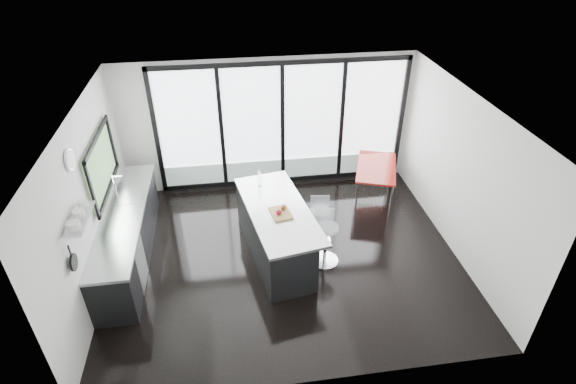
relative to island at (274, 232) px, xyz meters
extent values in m
cube|color=black|center=(0.17, -0.10, -0.49)|extent=(6.00, 5.00, 0.00)
cube|color=white|center=(0.17, -0.10, 2.31)|extent=(6.00, 5.00, 0.00)
cube|color=silver|center=(0.17, 2.40, 0.91)|extent=(6.00, 0.00, 2.80)
cube|color=white|center=(0.47, 2.37, 0.91)|extent=(5.00, 0.02, 2.50)
cube|color=gray|center=(0.47, 2.33, -0.12)|extent=(5.00, 0.02, 0.44)
cube|color=black|center=(-0.78, 2.33, 0.91)|extent=(0.08, 0.04, 2.50)
cube|color=black|center=(0.47, 2.33, 0.91)|extent=(0.08, 0.04, 2.50)
cube|color=black|center=(1.72, 2.33, 0.91)|extent=(0.08, 0.04, 2.50)
cube|color=silver|center=(0.17, -2.60, 0.91)|extent=(6.00, 0.00, 2.80)
cube|color=silver|center=(-2.83, -0.10, 0.91)|extent=(0.00, 5.00, 2.80)
cube|color=#5B8252|center=(-2.80, 0.80, 1.11)|extent=(0.02, 1.60, 0.90)
cube|color=#AAADAF|center=(-2.70, -0.95, 1.26)|extent=(0.25, 0.80, 0.03)
cylinder|color=white|center=(-2.80, -0.40, 1.86)|extent=(0.04, 0.30, 0.30)
cylinder|color=black|center=(-2.77, -1.35, 0.86)|extent=(0.03, 0.24, 0.24)
cube|color=silver|center=(3.17, -0.10, 0.91)|extent=(0.00, 5.00, 2.80)
cube|color=black|center=(-2.50, 0.30, -0.05)|extent=(0.65, 3.20, 0.87)
cube|color=#AAADAF|center=(-2.50, 0.30, 0.41)|extent=(0.69, 3.24, 0.05)
cube|color=#AAADAF|center=(-2.50, 0.80, 0.41)|extent=(0.45, 0.48, 0.06)
cylinder|color=silver|center=(-2.65, 0.80, 0.65)|extent=(0.02, 0.02, 0.44)
cube|color=#AAADAF|center=(-2.19, -0.45, -0.07)|extent=(0.03, 0.60, 0.80)
cube|color=black|center=(-0.01, 0.00, -0.04)|extent=(1.16, 2.38, 0.90)
cube|color=#AAADAF|center=(0.08, 0.01, 0.44)|extent=(1.37, 2.48, 0.05)
cube|color=tan|center=(0.10, -0.14, 0.48)|extent=(0.38, 0.46, 0.03)
sphere|color=maroon|center=(0.06, -0.20, 0.54)|extent=(0.11, 0.11, 0.09)
sphere|color=brown|center=(0.15, -0.08, 0.54)|extent=(0.10, 0.10, 0.09)
cylinder|color=silver|center=(-0.16, 0.76, 0.61)|extent=(0.08, 0.08, 0.29)
cylinder|color=silver|center=(0.83, -0.34, -0.10)|extent=(0.52, 0.52, 0.77)
cylinder|color=silver|center=(0.85, 0.22, -0.14)|extent=(0.50, 0.50, 0.70)
cube|color=maroon|center=(2.30, 1.52, -0.13)|extent=(1.18, 1.53, 0.72)
camera|label=1|loc=(-0.65, -6.09, 4.80)|focal=28.00mm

